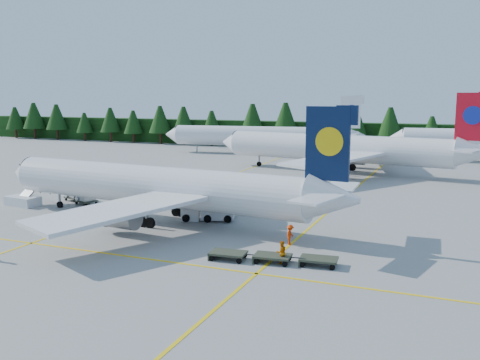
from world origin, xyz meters
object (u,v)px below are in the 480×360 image
at_px(airstairs, 25,198).
at_px(service_truck, 208,208).
at_px(airliner_red, 331,148).
at_px(airliner_navy, 146,186).

height_order(airstairs, service_truck, airstairs).
bearing_deg(airliner_red, service_truck, -86.35).
distance_m(airliner_red, airstairs, 46.83).
height_order(airliner_red, service_truck, airliner_red).
xyz_separation_m(airliner_red, service_truck, (-3.36, -37.89, -2.53)).
height_order(airliner_navy, airliner_red, airliner_red).
relative_size(airliner_red, airstairs, 7.70).
bearing_deg(airliner_navy, airliner_red, 82.60).
bearing_deg(service_truck, airliner_navy, -178.23).
bearing_deg(airstairs, airliner_navy, 3.49).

